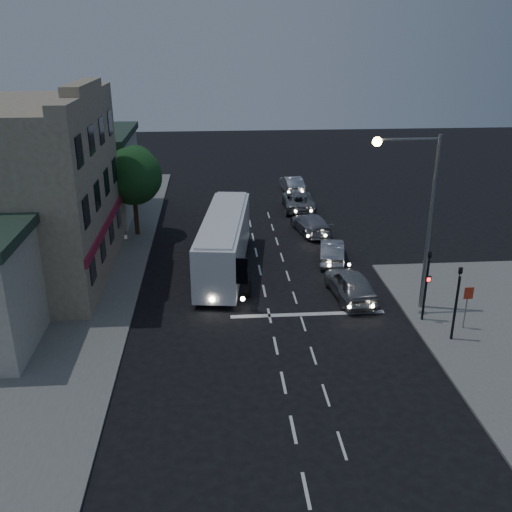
{
  "coord_description": "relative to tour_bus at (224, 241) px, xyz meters",
  "views": [
    {
      "loc": [
        -2.66,
        -23.96,
        13.67
      ],
      "look_at": [
        -0.48,
        4.82,
        2.2
      ],
      "focal_mm": 40.0,
      "sensor_mm": 36.0,
      "label": 1
    }
  ],
  "objects": [
    {
      "name": "streetlight",
      "position": [
        9.47,
        -6.06,
        3.88
      ],
      "size": [
        3.32,
        0.44,
        9.0
      ],
      "color": "slate",
      "rests_on": "sidewalk_near"
    },
    {
      "name": "car_sedan_b",
      "position": [
        6.36,
        6.36,
        -1.17
      ],
      "size": [
        2.72,
        5.0,
        1.37
      ],
      "primitive_type": "imported",
      "rotation": [
        0.0,
        0.0,
        3.32
      ],
      "color": "#9798A1",
      "rests_on": "ground"
    },
    {
      "name": "main_building",
      "position": [
        -11.83,
        -0.26,
        3.3
      ],
      "size": [
        10.12,
        12.0,
        11.0
      ],
      "color": "#8B7259",
      "rests_on": "sidewalk_far"
    },
    {
      "name": "traffic_signal_side",
      "position": [
        10.43,
        -9.46,
        0.56
      ],
      "size": [
        0.18,
        0.15,
        4.1
      ],
      "color": "black",
      "rests_on": "sidewalk_near"
    },
    {
      "name": "car_sedan_c",
      "position": [
        6.32,
        12.21,
        -1.13
      ],
      "size": [
        2.61,
        5.31,
        1.45
      ],
      "primitive_type": "imported",
      "rotation": [
        0.0,
        0.0,
        3.1
      ],
      "color": "gray",
      "rests_on": "ground"
    },
    {
      "name": "road_markings",
      "position": [
        3.42,
        -4.95,
        -1.85
      ],
      "size": [
        8.0,
        30.55,
        0.01
      ],
      "color": "silver",
      "rests_on": "ground"
    },
    {
      "name": "traffic_signal_main",
      "position": [
        9.73,
        -7.48,
        0.56
      ],
      "size": [
        0.25,
        0.35,
        4.1
      ],
      "color": "black",
      "rests_on": "sidewalk_near"
    },
    {
      "name": "regulatory_sign",
      "position": [
        11.43,
        -8.49,
        -0.26
      ],
      "size": [
        0.45,
        0.12,
        2.2
      ],
      "color": "slate",
      "rests_on": "sidewalk_near"
    },
    {
      "name": "street_tree",
      "position": [
        -6.08,
        6.77,
        2.64
      ],
      "size": [
        4.0,
        4.0,
        6.2
      ],
      "color": "black",
      "rests_on": "sidewalk_far"
    },
    {
      "name": "sidewalk_far",
      "position": [
        -10.87,
        -0.26,
        -1.8
      ],
      "size": [
        12.0,
        50.0,
        0.12
      ],
      "primitive_type": "cube",
      "color": "slate",
      "rests_on": "ground"
    },
    {
      "name": "ground",
      "position": [
        2.13,
        -8.26,
        -1.86
      ],
      "size": [
        120.0,
        120.0,
        0.0
      ],
      "primitive_type": "plane",
      "color": "black"
    },
    {
      "name": "car_extra",
      "position": [
        6.5,
        17.51,
        -1.13
      ],
      "size": [
        1.91,
        4.55,
        1.46
      ],
      "primitive_type": "imported",
      "rotation": [
        0.0,
        0.0,
        3.22
      ],
      "color": "silver",
      "rests_on": "ground"
    },
    {
      "name": "low_building_north",
      "position": [
        -11.37,
        11.74,
        1.53
      ],
      "size": [
        9.4,
        9.4,
        6.5
      ],
      "color": "#A9A7A1",
      "rests_on": "sidewalk_far"
    },
    {
      "name": "tour_bus",
      "position": [
        0.0,
        0.0,
        0.0
      ],
      "size": [
        3.72,
        11.42,
        3.44
      ],
      "rotation": [
        0.0,
        0.0,
        -0.13
      ],
      "color": "white",
      "rests_on": "ground"
    },
    {
      "name": "car_sedan_a",
      "position": [
        6.78,
        0.83,
        -1.17
      ],
      "size": [
        2.21,
        4.35,
        1.37
      ],
      "primitive_type": "imported",
      "rotation": [
        0.0,
        0.0,
        2.95
      ],
      "color": "#98989E",
      "rests_on": "ground"
    },
    {
      "name": "car_suv",
      "position": [
        6.73,
        -4.46,
        -1.06
      ],
      "size": [
        2.37,
        4.85,
        1.6
      ],
      "primitive_type": "imported",
      "rotation": [
        0.0,
        0.0,
        3.25
      ],
      "color": "#9C9C9D",
      "rests_on": "ground"
    }
  ]
}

